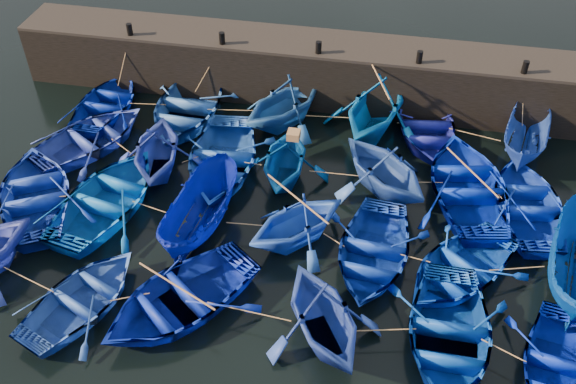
% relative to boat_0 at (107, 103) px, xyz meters
% --- Properties ---
extents(ground, '(120.00, 120.00, 0.00)m').
position_rel_boat_0_xyz_m(ground, '(8.61, -7.58, -0.47)').
color(ground, black).
rests_on(ground, ground).
extents(quay_wall, '(26.00, 2.50, 2.50)m').
position_rel_boat_0_xyz_m(quay_wall, '(8.61, 2.92, 0.78)').
color(quay_wall, black).
rests_on(quay_wall, ground).
extents(quay_top, '(26.00, 2.50, 0.12)m').
position_rel_boat_0_xyz_m(quay_top, '(8.61, 2.92, 2.09)').
color(quay_top, black).
rests_on(quay_top, quay_wall).
extents(bollard_0, '(0.24, 0.24, 0.50)m').
position_rel_boat_0_xyz_m(bollard_0, '(0.61, 2.02, 2.40)').
color(bollard_0, black).
rests_on(bollard_0, quay_top).
extents(bollard_1, '(0.24, 0.24, 0.50)m').
position_rel_boat_0_xyz_m(bollard_1, '(4.61, 2.02, 2.40)').
color(bollard_1, black).
rests_on(bollard_1, quay_top).
extents(bollard_2, '(0.24, 0.24, 0.50)m').
position_rel_boat_0_xyz_m(bollard_2, '(8.61, 2.02, 2.40)').
color(bollard_2, black).
rests_on(bollard_2, quay_top).
extents(bollard_3, '(0.24, 0.24, 0.50)m').
position_rel_boat_0_xyz_m(bollard_3, '(12.61, 2.02, 2.40)').
color(bollard_3, black).
rests_on(bollard_3, quay_top).
extents(bollard_4, '(0.24, 0.24, 0.50)m').
position_rel_boat_0_xyz_m(bollard_4, '(16.61, 2.02, 2.40)').
color(bollard_4, black).
rests_on(bollard_4, quay_top).
extents(boat_0, '(3.47, 4.69, 0.94)m').
position_rel_boat_0_xyz_m(boat_0, '(0.00, 0.00, 0.00)').
color(boat_0, '#001580').
rests_on(boat_0, ground).
extents(boat_1, '(4.09, 5.63, 1.15)m').
position_rel_boat_0_xyz_m(boat_1, '(3.43, 0.20, 0.11)').
color(boat_1, '#1F4E9A').
rests_on(boat_1, ground).
extents(boat_2, '(5.31, 5.45, 2.19)m').
position_rel_boat_0_xyz_m(boat_2, '(7.49, 0.54, 0.62)').
color(boat_2, navy).
rests_on(boat_2, ground).
extents(boat_3, '(5.16, 5.62, 2.49)m').
position_rel_boat_0_xyz_m(boat_3, '(11.16, 0.73, 0.77)').
color(boat_3, '#03549E').
rests_on(boat_3, ground).
extents(boat_4, '(4.07, 5.23, 0.99)m').
position_rel_boat_0_xyz_m(boat_4, '(13.22, 0.76, 0.03)').
color(boat_4, navy).
rests_on(boat_4, ground).
extents(boat_5, '(2.48, 4.54, 1.66)m').
position_rel_boat_0_xyz_m(boat_5, '(17.00, 0.29, 0.36)').
color(boat_5, '#1B3E9A').
rests_on(boat_5, ground).
extents(boat_6, '(5.58, 6.03, 1.02)m').
position_rel_boat_0_xyz_m(boat_6, '(0.34, -2.47, 0.04)').
color(boat_6, navy).
rests_on(boat_6, ground).
extents(boat_7, '(4.24, 4.67, 2.11)m').
position_rel_boat_0_xyz_m(boat_7, '(3.48, -3.36, 0.59)').
color(boat_7, navy).
rests_on(boat_7, ground).
extents(boat_8, '(4.36, 5.72, 1.11)m').
position_rel_boat_0_xyz_m(boat_8, '(5.76, -2.89, 0.09)').
color(boat_8, '#114096').
rests_on(boat_8, ground).
extents(boat_9, '(3.31, 3.81, 1.96)m').
position_rel_boat_0_xyz_m(boat_9, '(8.22, -2.92, 0.51)').
color(boat_9, navy).
rests_on(boat_9, ground).
extents(boat_10, '(5.47, 5.47, 2.19)m').
position_rel_boat_0_xyz_m(boat_10, '(11.81, -2.86, 0.62)').
color(boat_10, '#1F4696').
rests_on(boat_10, ground).
extents(boat_11, '(5.00, 6.29, 1.17)m').
position_rel_boat_0_xyz_m(boat_11, '(14.83, -2.65, 0.12)').
color(boat_11, '#001BA7').
rests_on(boat_11, ground).
extents(boat_12, '(4.13, 5.33, 1.02)m').
position_rel_boat_0_xyz_m(boat_12, '(16.87, -3.14, 0.04)').
color(boat_12, '#0B2FC7').
rests_on(boat_12, ground).
extents(boat_13, '(5.81, 6.39, 1.09)m').
position_rel_boat_0_xyz_m(boat_13, '(-0.13, -5.99, 0.07)').
color(boat_13, '#112E9B').
rests_on(boat_13, ground).
extents(boat_14, '(4.84, 6.02, 1.11)m').
position_rel_boat_0_xyz_m(boat_14, '(2.47, -5.73, 0.09)').
color(boat_14, '#0650BF').
rests_on(boat_14, ground).
extents(boat_15, '(2.36, 4.76, 1.76)m').
position_rel_boat_0_xyz_m(boat_15, '(5.94, -6.12, 0.41)').
color(boat_15, '#000D81').
rests_on(boat_15, ground).
extents(boat_16, '(4.82, 4.83, 1.93)m').
position_rel_boat_0_xyz_m(boat_16, '(9.22, -6.01, 0.49)').
color(boat_16, blue).
rests_on(boat_16, ground).
extents(boat_17, '(3.84, 5.09, 1.00)m').
position_rel_boat_0_xyz_m(boat_17, '(11.76, -6.47, 0.03)').
color(boat_17, navy).
rests_on(boat_17, ground).
extents(boat_18, '(5.39, 5.62, 0.95)m').
position_rel_boat_0_xyz_m(boat_18, '(14.50, -6.62, 0.00)').
color(boat_18, '#0537C7').
rests_on(boat_18, ground).
extents(boat_21, '(4.45, 5.11, 0.89)m').
position_rel_boat_0_xyz_m(boat_21, '(3.43, -10.00, -0.03)').
color(boat_21, '#1E45A5').
rests_on(boat_21, ground).
extents(boat_22, '(6.08, 6.34, 1.07)m').
position_rel_boat_0_xyz_m(boat_22, '(6.28, -9.50, 0.07)').
color(boat_22, '#051A8F').
rests_on(boat_22, ground).
extents(boat_23, '(4.97, 5.16, 2.09)m').
position_rel_boat_0_xyz_m(boat_23, '(10.63, -9.69, 0.57)').
color(boat_23, '#1E3B9D').
rests_on(boat_23, ground).
extents(boat_24, '(3.64, 5.07, 1.05)m').
position_rel_boat_0_xyz_m(boat_24, '(14.17, -9.28, 0.05)').
color(boat_24, '#033293').
rests_on(boat_24, ground).
extents(boat_25, '(3.85, 4.88, 0.92)m').
position_rel_boat_0_xyz_m(boat_25, '(17.16, -9.81, -0.01)').
color(boat_25, '#00169E').
rests_on(boat_25, ground).
extents(wooden_crate, '(0.44, 0.46, 0.29)m').
position_rel_boat_0_xyz_m(wooden_crate, '(8.52, -2.92, 1.63)').
color(wooden_crate, olive).
rests_on(wooden_crate, boat_9).
extents(mooring_ropes, '(17.12, 11.99, 2.10)m').
position_rel_boat_0_xyz_m(mooring_ropes, '(8.59, -2.73, 0.40)').
color(mooring_ropes, tan).
rests_on(mooring_ropes, ground).
extents(loose_oars, '(10.81, 12.31, 1.48)m').
position_rel_boat_0_xyz_m(loose_oars, '(10.37, -4.36, 1.23)').
color(loose_oars, '#99724C').
rests_on(loose_oars, ground).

